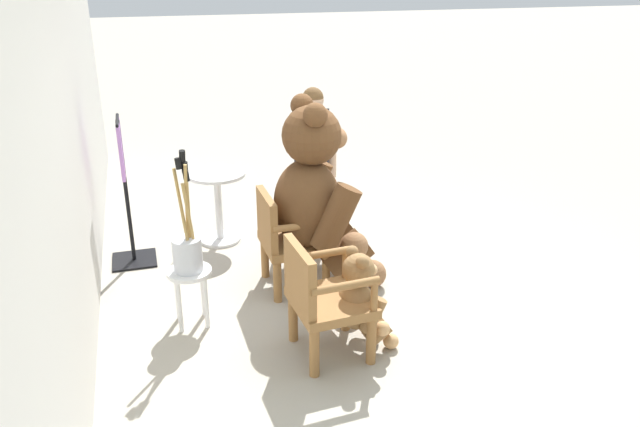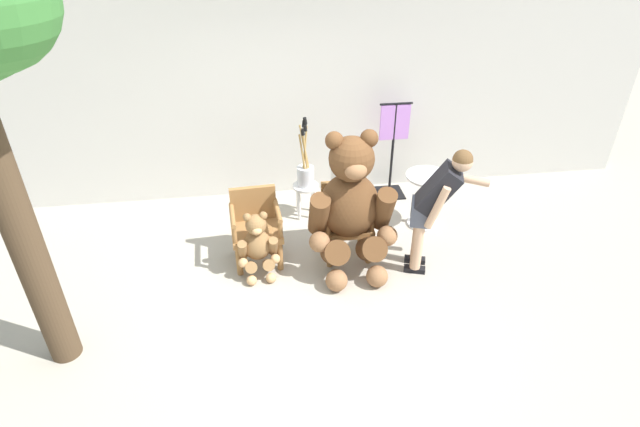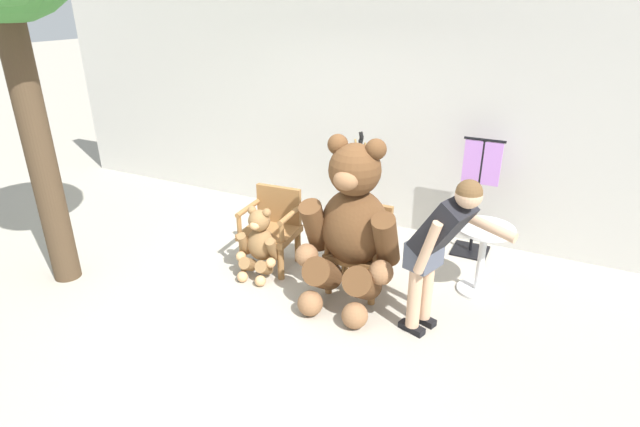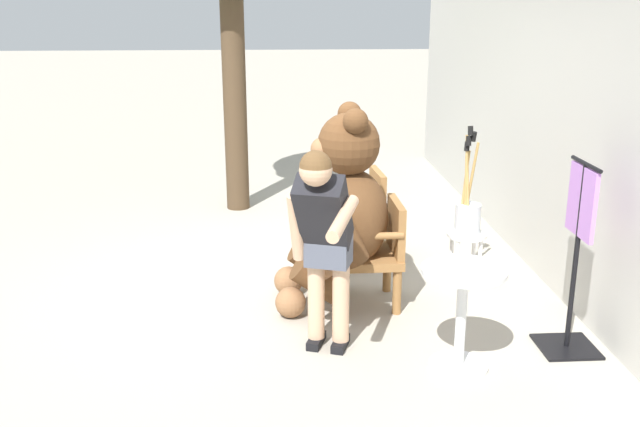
{
  "view_description": "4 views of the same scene",
  "coord_description": "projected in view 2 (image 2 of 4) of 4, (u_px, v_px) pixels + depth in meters",
  "views": [
    {
      "loc": [
        -4.15,
        1.86,
        2.62
      ],
      "look_at": [
        -0.01,
        0.63,
        0.87
      ],
      "focal_mm": 35.0,
      "sensor_mm": 36.0,
      "label": 1
    },
    {
      "loc": [
        -0.45,
        -4.04,
        3.59
      ],
      "look_at": [
        0.13,
        0.14,
        0.94
      ],
      "focal_mm": 28.0,
      "sensor_mm": 36.0,
      "label": 2
    },
    {
      "loc": [
        2.14,
        -3.43,
        2.76
      ],
      "look_at": [
        0.13,
        0.61,
        0.79
      ],
      "focal_mm": 28.0,
      "sensor_mm": 36.0,
      "label": 3
    },
    {
      "loc": [
        5.89,
        -0.03,
        2.4
      ],
      "look_at": [
        0.16,
        0.34,
        0.66
      ],
      "focal_mm": 40.0,
      "sensor_mm": 36.0,
      "label": 4
    }
  ],
  "objects": [
    {
      "name": "ground_plane",
      "position": [
        310.0,
        295.0,
        5.35
      ],
      "size": [
        60.0,
        60.0,
        0.0
      ],
      "primitive_type": "plane",
      "color": "#A8A091"
    },
    {
      "name": "round_side_table",
      "position": [
        426.0,
        194.0,
        6.3
      ],
      "size": [
        0.56,
        0.56,
        0.72
      ],
      "color": "silver",
      "rests_on": "ground"
    },
    {
      "name": "person_visitor",
      "position": [
        435.0,
        201.0,
        5.28
      ],
      "size": [
        0.87,
        0.49,
        1.5
      ],
      "color": "black",
      "rests_on": "ground"
    },
    {
      "name": "teddy_bear_small",
      "position": [
        258.0,
        245.0,
        5.49
      ],
      "size": [
        0.46,
        0.45,
        0.77
      ],
      "color": "olive",
      "rests_on": "ground"
    },
    {
      "name": "back_wall",
      "position": [
        287.0,
        96.0,
        6.62
      ],
      "size": [
        10.0,
        0.16,
        2.8
      ],
      "primitive_type": "cube",
      "color": "beige",
      "rests_on": "ground"
    },
    {
      "name": "white_stool",
      "position": [
        306.0,
        192.0,
        6.53
      ],
      "size": [
        0.34,
        0.34,
        0.46
      ],
      "color": "white",
      "rests_on": "ground"
    },
    {
      "name": "wooden_chair_left",
      "position": [
        256.0,
        225.0,
        5.68
      ],
      "size": [
        0.59,
        0.56,
        0.86
      ],
      "color": "olive",
      "rests_on": "ground"
    },
    {
      "name": "teddy_bear_large",
      "position": [
        351.0,
        205.0,
        5.4
      ],
      "size": [
        0.98,
        0.92,
        1.63
      ],
      "color": "brown",
      "rests_on": "ground"
    },
    {
      "name": "brush_bucket",
      "position": [
        305.0,
        172.0,
        6.37
      ],
      "size": [
        0.22,
        0.22,
        0.94
      ],
      "color": "silver",
      "rests_on": "white_stool"
    },
    {
      "name": "clothing_display_stand",
      "position": [
        393.0,
        148.0,
        6.84
      ],
      "size": [
        0.44,
        0.4,
        1.36
      ],
      "color": "black",
      "rests_on": "ground"
    },
    {
      "name": "wooden_chair_right",
      "position": [
        345.0,
        218.0,
        5.81
      ],
      "size": [
        0.57,
        0.53,
        0.86
      ],
      "color": "olive",
      "rests_on": "ground"
    }
  ]
}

